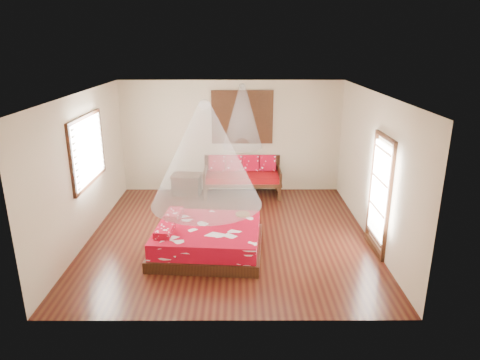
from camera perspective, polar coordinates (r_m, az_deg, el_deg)
The scene contains 10 objects.
room at distance 8.13m, azimuth -1.52°, elevation 1.62°, with size 5.54×5.54×2.84m.
bed at distance 7.91m, azimuth -4.43°, elevation -7.87°, with size 2.07×1.90×0.63m.
daybed at distance 10.67m, azimuth 0.30°, elevation 0.75°, with size 1.91×0.85×0.97m.
storage_chest at distance 10.89m, azimuth -7.13°, elevation -0.52°, with size 0.77×0.60×0.50m.
shutter_panel at distance 10.66m, azimuth 0.30°, elevation 8.36°, with size 1.52×0.06×1.32m.
window_left at distance 8.74m, azimuth -19.61°, elevation 3.77°, with size 0.10×1.74×1.34m.
glazed_door at distance 8.06m, azimuth 18.08°, elevation -1.92°, with size 0.08×1.02×2.16m.
wine_tray at distance 8.25m, azimuth 0.36°, elevation -4.29°, with size 0.28×0.28×0.23m.
mosquito_net_main at distance 7.35m, azimuth -4.61°, elevation 3.41°, with size 1.95×1.95×1.80m, color white.
mosquito_net_daybed at distance 10.19m, azimuth 0.32°, elevation 8.47°, with size 0.96×0.96×1.50m, color white.
Camera 1 is at (0.20, -7.79, 3.71)m, focal length 32.00 mm.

